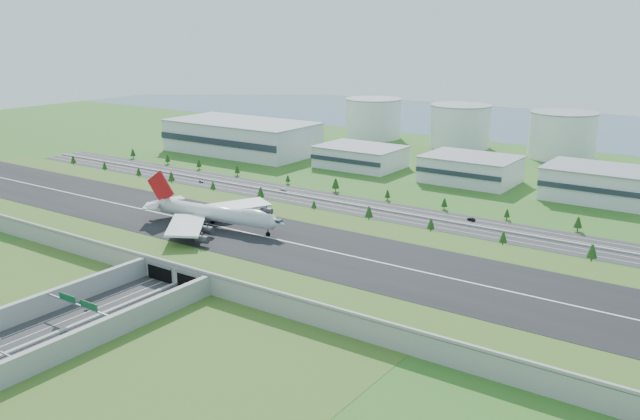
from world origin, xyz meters
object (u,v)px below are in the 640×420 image
Objects in this scene: car_0 at (88,307)px; car_7 at (283,189)px; fuel_tank_a at (373,119)px; car_2 at (156,304)px; car_5 at (471,219)px; car_4 at (201,181)px; boeing_747 at (214,213)px.

car_0 is 193.58m from car_7.
fuel_tank_a reaches higher than car_0.
fuel_tank_a is 9.28× the size of car_2.
car_5 reaches higher than car_7.
car_2 reaches higher than car_4.
car_2 is at bearing -71.11° from fuel_tank_a.
fuel_tank_a is 217.99m from car_7.
car_4 is (-112.03, 172.66, 0.06)m from car_0.
car_5 is (70.09, 189.63, 0.14)m from car_0.
car_7 is at bearing -74.54° from fuel_tank_a.
boeing_747 is at bearing 29.56° from car_7.
boeing_747 is 109.72m from car_7.
fuel_tank_a reaches higher than car_4.
fuel_tank_a is at bearing 18.00° from car_4.
car_0 is 202.17m from car_5.
car_5 is (182.11, 16.97, 0.08)m from car_4.
boeing_747 reaches higher than car_7.
boeing_747 is at bearing -72.83° from fuel_tank_a.
car_2 is (18.03, 16.16, 0.09)m from car_0.
car_2 is (33.57, -67.92, -14.02)m from boeing_747.
car_7 is (57.95, -209.49, -16.67)m from fuel_tank_a.
car_7 is at bearing 103.87° from boeing_747.
boeing_747 is 20.45× the size of car_0.
boeing_747 is 14.66× the size of car_2.
car_0 is 0.72× the size of car_2.
fuel_tank_a is 12.94× the size of car_0.
car_7 reaches higher than car_0.
car_5 is (52.06, 173.48, 0.05)m from car_2.
car_5 is at bearing 44.24° from boeing_747.
car_5 is at bearing 100.68° from car_7.
car_0 is 0.80× the size of car_5.
car_4 is 59.73m from car_7.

